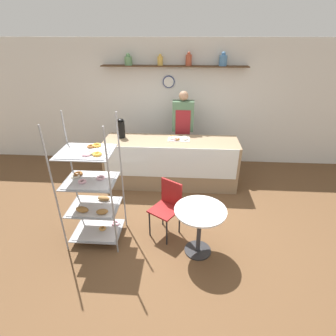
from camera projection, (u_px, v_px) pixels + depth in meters
The scene contains 9 objects.
ground_plane at pixel (166, 225), 4.26m from camera, with size 14.00×14.00×0.00m, color brown.
back_wall at pixel (174, 104), 5.83m from camera, with size 10.00×0.30×2.70m.
display_counter at pixel (171, 163), 5.22m from camera, with size 2.58×0.72×0.94m.
pastry_rack at pixel (92, 192), 3.64m from camera, with size 0.75×0.61×1.87m.
person_worker at pixel (183, 129), 5.52m from camera, with size 0.43×0.23×1.75m.
cafe_table at pixel (200, 221), 3.51m from camera, with size 0.69×0.69×0.73m.
cafe_chair at pixel (168, 203), 3.89m from camera, with size 0.53×0.53×0.87m.
coffee_carafe at pixel (121, 128), 5.07m from camera, with size 0.14×0.14×0.38m.
donut_tray_counter at pixel (178, 138), 5.04m from camera, with size 0.41×0.26×0.05m.
Camera 1 is at (0.25, -3.34, 2.80)m, focal length 28.00 mm.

